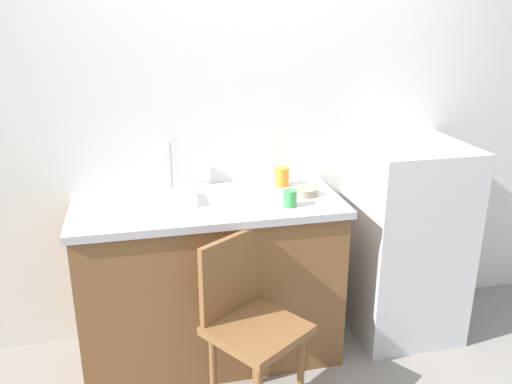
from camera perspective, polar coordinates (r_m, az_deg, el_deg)
name	(u,v)px	position (r m, az deg, el deg)	size (l,w,h in m)	color
back_wall	(251,126)	(3.13, -0.50, 7.03)	(4.80, 0.10, 2.49)	silver
cabinet_base	(210,283)	(3.04, -4.88, -9.64)	(1.38, 0.60, 0.89)	brown
countertop	(208,205)	(2.84, -5.15, -1.38)	(1.42, 0.64, 0.04)	#B7B7BC
faucet	(170,165)	(3.01, -9.15, 2.83)	(0.02, 0.02, 0.28)	#B7B7BC
refrigerator	(405,240)	(3.32, 15.59, -4.97)	(0.60, 0.60, 1.18)	silver
chair	(248,320)	(2.61, -0.88, -13.48)	(0.56, 0.56, 0.89)	brown
dish_tray	(169,199)	(2.83, -9.32, -0.70)	(0.28, 0.20, 0.05)	white
terracotta_bowl	(306,191)	(2.93, 5.32, 0.07)	(0.14, 0.14, 0.04)	gray
cup_orange	(282,177)	(3.06, 2.79, 1.66)	(0.08, 0.08, 0.11)	orange
cup_green	(290,198)	(2.75, 3.63, -0.67)	(0.07, 0.07, 0.09)	green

